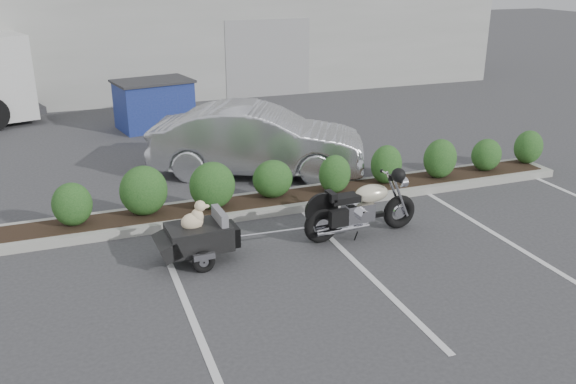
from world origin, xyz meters
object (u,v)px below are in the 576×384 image
object	(u,v)px
motorcycle	(362,209)
dumpster	(154,104)
pet_trailer	(198,236)
sedan	(258,140)

from	to	relation	value
motorcycle	dumpster	size ratio (longest dim) A/B	0.93
pet_trailer	motorcycle	bearing A→B (deg)	-3.09
sedan	dumpster	bearing A→B (deg)	42.61
pet_trailer	dumpster	distance (m)	8.54
motorcycle	pet_trailer	size ratio (longest dim) A/B	1.25
motorcycle	sedan	size ratio (longest dim) A/B	0.46
motorcycle	pet_trailer	distance (m)	2.78
motorcycle	sedan	xyz separation A→B (m)	(-0.64, 3.71, 0.27)
sedan	motorcycle	bearing A→B (deg)	-144.77
motorcycle	dumpster	world-z (taller)	dumpster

